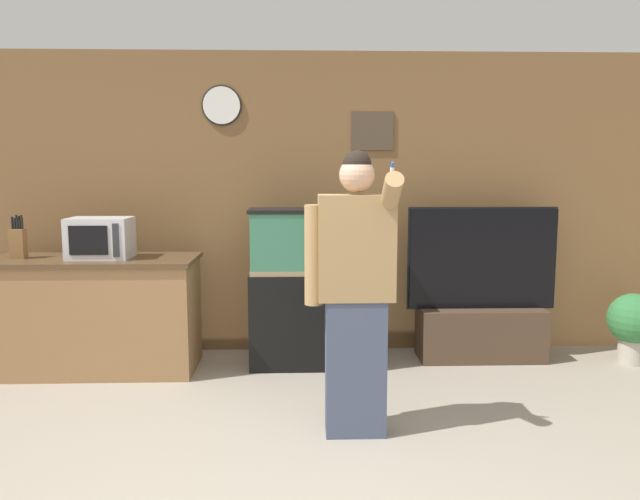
{
  "coord_description": "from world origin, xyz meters",
  "views": [
    {
      "loc": [
        0.04,
        -2.87,
        1.61
      ],
      "look_at": [
        0.18,
        1.4,
        1.05
      ],
      "focal_mm": 35.0,
      "sensor_mm": 36.0,
      "label": 1
    }
  ],
  "objects_px": {
    "counter_island": "(95,314)",
    "microwave": "(100,238)",
    "knife_block": "(18,242)",
    "person_standing": "(355,290)",
    "aquarium_on_stand": "(311,288)",
    "potted_plant": "(634,323)",
    "tv_on_stand": "(481,315)"
  },
  "relations": [
    {
      "from": "counter_island",
      "to": "knife_block",
      "type": "height_order",
      "value": "knife_block"
    },
    {
      "from": "microwave",
      "to": "potted_plant",
      "type": "distance_m",
      "value": 4.38
    },
    {
      "from": "aquarium_on_stand",
      "to": "potted_plant",
      "type": "height_order",
      "value": "aquarium_on_stand"
    },
    {
      "from": "counter_island",
      "to": "aquarium_on_stand",
      "type": "distance_m",
      "value": 1.74
    },
    {
      "from": "microwave",
      "to": "knife_block",
      "type": "xyz_separation_m",
      "value": [
        -0.64,
        0.01,
        -0.03
      ]
    },
    {
      "from": "counter_island",
      "to": "knife_block",
      "type": "distance_m",
      "value": 0.81
    },
    {
      "from": "knife_block",
      "to": "person_standing",
      "type": "height_order",
      "value": "person_standing"
    },
    {
      "from": "potted_plant",
      "to": "counter_island",
      "type": "bearing_deg",
      "value": -179.55
    },
    {
      "from": "aquarium_on_stand",
      "to": "potted_plant",
      "type": "relative_size",
      "value": 2.2
    },
    {
      "from": "tv_on_stand",
      "to": "person_standing",
      "type": "relative_size",
      "value": 0.75
    },
    {
      "from": "counter_island",
      "to": "tv_on_stand",
      "type": "bearing_deg",
      "value": 3.59
    },
    {
      "from": "counter_island",
      "to": "tv_on_stand",
      "type": "relative_size",
      "value": 1.26
    },
    {
      "from": "knife_block",
      "to": "tv_on_stand",
      "type": "bearing_deg",
      "value": 3.12
    },
    {
      "from": "counter_island",
      "to": "person_standing",
      "type": "height_order",
      "value": "person_standing"
    },
    {
      "from": "counter_island",
      "to": "aquarium_on_stand",
      "type": "xyz_separation_m",
      "value": [
        1.73,
        0.07,
        0.19
      ]
    },
    {
      "from": "knife_block",
      "to": "aquarium_on_stand",
      "type": "xyz_separation_m",
      "value": [
        2.29,
        0.07,
        -0.39
      ]
    },
    {
      "from": "potted_plant",
      "to": "person_standing",
      "type": "bearing_deg",
      "value": -151.85
    },
    {
      "from": "microwave",
      "to": "aquarium_on_stand",
      "type": "bearing_deg",
      "value": 2.69
    },
    {
      "from": "person_standing",
      "to": "potted_plant",
      "type": "relative_size",
      "value": 2.93
    },
    {
      "from": "knife_block",
      "to": "aquarium_on_stand",
      "type": "height_order",
      "value": "aquarium_on_stand"
    },
    {
      "from": "tv_on_stand",
      "to": "person_standing",
      "type": "xyz_separation_m",
      "value": [
        -1.2,
        -1.47,
        0.52
      ]
    },
    {
      "from": "microwave",
      "to": "aquarium_on_stand",
      "type": "xyz_separation_m",
      "value": [
        1.65,
        0.08,
        -0.42
      ]
    },
    {
      "from": "knife_block",
      "to": "aquarium_on_stand",
      "type": "bearing_deg",
      "value": 1.76
    },
    {
      "from": "counter_island",
      "to": "microwave",
      "type": "bearing_deg",
      "value": -8.55
    },
    {
      "from": "aquarium_on_stand",
      "to": "person_standing",
      "type": "height_order",
      "value": "person_standing"
    },
    {
      "from": "counter_island",
      "to": "microwave",
      "type": "distance_m",
      "value": 0.62
    },
    {
      "from": "counter_island",
      "to": "person_standing",
      "type": "bearing_deg",
      "value": -32.89
    },
    {
      "from": "knife_block",
      "to": "person_standing",
      "type": "relative_size",
      "value": 0.2
    },
    {
      "from": "counter_island",
      "to": "potted_plant",
      "type": "xyz_separation_m",
      "value": [
        4.4,
        0.03,
        -0.11
      ]
    },
    {
      "from": "counter_island",
      "to": "potted_plant",
      "type": "relative_size",
      "value": 2.78
    },
    {
      "from": "aquarium_on_stand",
      "to": "counter_island",
      "type": "bearing_deg",
      "value": -177.82
    },
    {
      "from": "microwave",
      "to": "knife_block",
      "type": "height_order",
      "value": "knife_block"
    }
  ]
}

